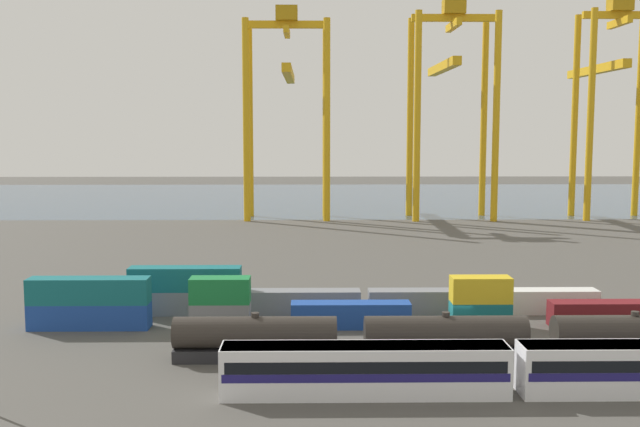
# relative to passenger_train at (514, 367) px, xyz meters

# --- Properties ---
(ground_plane) EXTENTS (420.00, 420.00, 0.00)m
(ground_plane) POSITION_rel_passenger_train_xyz_m (-0.43, 59.20, -2.14)
(ground_plane) COLOR #4C4944
(harbour_water) EXTENTS (400.00, 110.00, 0.01)m
(harbour_water) POSITION_rel_passenger_train_xyz_m (-0.43, 166.17, -2.14)
(harbour_water) COLOR #384C60
(harbour_water) RESTS_ON ground_plane
(passenger_train) EXTENTS (44.19, 3.14, 3.90)m
(passenger_train) POSITION_rel_passenger_train_xyz_m (0.00, 0.00, 0.00)
(passenger_train) COLOR silver
(passenger_train) RESTS_ON ground_plane
(freight_tank_row) EXTENTS (80.54, 2.75, 4.21)m
(freight_tank_row) POSITION_rel_passenger_train_xyz_m (13.03, 8.85, -0.18)
(freight_tank_row) COLOR #232326
(freight_tank_row) RESTS_ON ground_plane
(shipping_container_0) EXTENTS (12.10, 2.44, 2.60)m
(shipping_container_0) POSITION_rel_passenger_train_xyz_m (-37.66, 19.49, -0.84)
(shipping_container_0) COLOR #1C4299
(shipping_container_0) RESTS_ON ground_plane
(shipping_container_1) EXTENTS (12.10, 2.44, 2.60)m
(shipping_container_1) POSITION_rel_passenger_train_xyz_m (-37.66, 19.49, 1.76)
(shipping_container_1) COLOR #146066
(shipping_container_1) RESTS_ON shipping_container_0
(shipping_container_2) EXTENTS (6.04, 2.44, 2.60)m
(shipping_container_2) POSITION_rel_passenger_train_xyz_m (-24.46, 19.49, -0.84)
(shipping_container_2) COLOR slate
(shipping_container_2) RESTS_ON ground_plane
(shipping_container_3) EXTENTS (6.04, 2.44, 2.60)m
(shipping_container_3) POSITION_rel_passenger_train_xyz_m (-24.46, 19.49, 1.76)
(shipping_container_3) COLOR #197538
(shipping_container_3) RESTS_ON shipping_container_2
(shipping_container_4) EXTENTS (12.10, 2.44, 2.60)m
(shipping_container_4) POSITION_rel_passenger_train_xyz_m (-11.26, 19.49, -0.84)
(shipping_container_4) COLOR #1C4299
(shipping_container_4) RESTS_ON ground_plane
(shipping_container_5) EXTENTS (6.04, 2.44, 2.60)m
(shipping_container_5) POSITION_rel_passenger_train_xyz_m (1.95, 19.49, -0.84)
(shipping_container_5) COLOR #146066
(shipping_container_5) RESTS_ON ground_plane
(shipping_container_6) EXTENTS (6.04, 2.44, 2.60)m
(shipping_container_6) POSITION_rel_passenger_train_xyz_m (1.95, 19.49, 1.76)
(shipping_container_6) COLOR gold
(shipping_container_6) RESTS_ON shipping_container_5
(shipping_container_7) EXTENTS (12.10, 2.44, 2.60)m
(shipping_container_7) POSITION_rel_passenger_train_xyz_m (15.15, 19.49, -0.84)
(shipping_container_7) COLOR maroon
(shipping_container_7) RESTS_ON ground_plane
(shipping_container_11) EXTENTS (12.10, 2.44, 2.60)m
(shipping_container_11) POSITION_rel_passenger_train_xyz_m (-28.96, 25.31, -0.84)
(shipping_container_11) COLOR slate
(shipping_container_11) RESTS_ON ground_plane
(shipping_container_12) EXTENTS (12.10, 2.44, 2.60)m
(shipping_container_12) POSITION_rel_passenger_train_xyz_m (-28.96, 25.31, 1.76)
(shipping_container_12) COLOR #146066
(shipping_container_12) RESTS_ON shipping_container_11
(shipping_container_13) EXTENTS (12.10, 2.44, 2.60)m
(shipping_container_13) POSITION_rel_passenger_train_xyz_m (-15.94, 25.31, -0.84)
(shipping_container_13) COLOR slate
(shipping_container_13) RESTS_ON ground_plane
(shipping_container_14) EXTENTS (12.10, 2.44, 2.60)m
(shipping_container_14) POSITION_rel_passenger_train_xyz_m (-2.93, 25.31, -0.84)
(shipping_container_14) COLOR slate
(shipping_container_14) RESTS_ON ground_plane
(shipping_container_15) EXTENTS (12.10, 2.44, 2.60)m
(shipping_container_15) POSITION_rel_passenger_train_xyz_m (10.08, 25.31, -0.84)
(shipping_container_15) COLOR silver
(shipping_container_15) RESTS_ON ground_plane
(gantry_crane_west) EXTENTS (19.21, 40.24, 47.33)m
(gantry_crane_west) POSITION_rel_passenger_train_xyz_m (-20.42, 117.21, 26.56)
(gantry_crane_west) COLOR gold
(gantry_crane_west) RESTS_ON ground_plane
(gantry_crane_central) EXTENTS (18.85, 35.48, 48.86)m
(gantry_crane_central) POSITION_rel_passenger_train_xyz_m (16.70, 116.29, 27.38)
(gantry_crane_central) COLOR gold
(gantry_crane_central) RESTS_ON ground_plane
(gantry_crane_east) EXTENTS (16.59, 35.54, 49.55)m
(gantry_crane_east) POSITION_rel_passenger_train_xyz_m (53.81, 116.43, 27.41)
(gantry_crane_east) COLOR gold
(gantry_crane_east) RESTS_ON ground_plane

